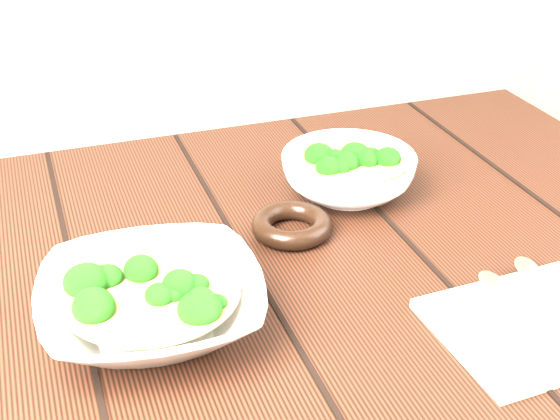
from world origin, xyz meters
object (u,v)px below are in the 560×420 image
at_px(table, 266,339).
at_px(soup_bowl_back, 348,173).
at_px(soup_bowl_front, 152,302).
at_px(trivet, 292,225).
at_px(napkin, 534,325).

height_order(table, soup_bowl_back, soup_bowl_back).
height_order(soup_bowl_front, trivet, soup_bowl_front).
bearing_deg(soup_bowl_front, table, 28.53).
xyz_separation_m(soup_bowl_back, napkin, (0.06, -0.34, -0.03)).
bearing_deg(soup_bowl_back, soup_bowl_front, -146.62).
xyz_separation_m(soup_bowl_front, soup_bowl_back, (0.31, 0.21, 0.00)).
height_order(table, napkin, napkin).
xyz_separation_m(table, napkin, (0.22, -0.22, 0.13)).
xyz_separation_m(soup_bowl_front, napkin, (0.37, -0.14, -0.03)).
bearing_deg(soup_bowl_front, trivet, 32.59).
distance_m(table, napkin, 0.34).
height_order(soup_bowl_back, trivet, soup_bowl_back).
bearing_deg(napkin, soup_bowl_back, 97.67).
bearing_deg(napkin, soup_bowl_front, 157.35).
distance_m(table, trivet, 0.15).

